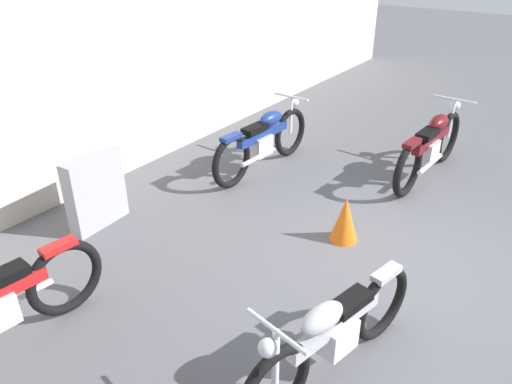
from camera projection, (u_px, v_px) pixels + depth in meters
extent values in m
plane|color=#56565B|center=(408.00, 271.00, 5.19)|extent=(40.00, 40.00, 0.00)
cube|color=beige|center=(111.00, 80.00, 6.79)|extent=(18.00, 0.30, 2.70)
cube|color=#9E9EA3|center=(96.00, 191.00, 5.81)|extent=(0.76, 0.24, 0.91)
cone|color=orange|center=(345.00, 219.00, 5.59)|extent=(0.32, 0.32, 0.55)
torus|color=black|center=(66.00, 278.00, 4.49)|extent=(0.75, 0.17, 0.74)
cube|color=black|center=(2.00, 276.00, 4.01)|extent=(0.42, 0.22, 0.08)
cube|color=#B21919|center=(58.00, 247.00, 4.33)|extent=(0.34, 0.15, 0.06)
cylinder|color=silver|center=(14.00, 300.00, 4.30)|extent=(0.71, 0.13, 0.06)
torus|color=black|center=(382.00, 304.00, 4.22)|extent=(0.70, 0.23, 0.70)
cube|color=silver|center=(338.00, 336.00, 3.85)|extent=(0.34, 0.25, 0.27)
cube|color=#ADADB2|center=(335.00, 325.00, 3.75)|extent=(0.98, 0.30, 0.11)
ellipsoid|color=#ADADB2|center=(322.00, 318.00, 3.56)|extent=(0.45, 0.28, 0.19)
cube|color=black|center=(351.00, 302.00, 3.79)|extent=(0.41, 0.25, 0.08)
cube|color=#ADADB2|center=(386.00, 273.00, 4.06)|extent=(0.32, 0.18, 0.06)
cylinder|color=silver|center=(276.00, 360.00, 3.32)|extent=(0.05, 0.05, 0.53)
cylinder|color=silver|center=(276.00, 331.00, 3.20)|extent=(0.15, 0.55, 0.03)
sphere|color=silver|center=(268.00, 348.00, 3.20)|extent=(0.13, 0.13, 0.13)
cylinder|color=silver|center=(341.00, 324.00, 4.07)|extent=(0.67, 0.20, 0.06)
torus|color=black|center=(447.00, 137.00, 7.50)|extent=(0.79, 0.15, 0.79)
torus|color=black|center=(408.00, 169.00, 6.49)|extent=(0.79, 0.15, 0.79)
cube|color=silver|center=(428.00, 152.00, 6.95)|extent=(0.36, 0.24, 0.30)
cube|color=#590F14|center=(431.00, 139.00, 6.90)|extent=(1.11, 0.18, 0.13)
ellipsoid|color=#590F14|center=(439.00, 122.00, 6.95)|extent=(0.49, 0.25, 0.22)
cube|color=black|center=(428.00, 134.00, 6.70)|extent=(0.44, 0.22, 0.09)
cube|color=#590F14|center=(412.00, 143.00, 6.32)|extent=(0.35, 0.15, 0.06)
cylinder|color=silver|center=(451.00, 119.00, 7.36)|extent=(0.06, 0.06, 0.59)
cylinder|color=silver|center=(455.00, 100.00, 7.22)|extent=(0.08, 0.63, 0.04)
sphere|color=silver|center=(455.00, 105.00, 7.33)|extent=(0.15, 0.15, 0.15)
cylinder|color=silver|center=(430.00, 164.00, 6.76)|extent=(0.76, 0.12, 0.06)
torus|color=black|center=(290.00, 132.00, 7.71)|extent=(0.77, 0.14, 0.76)
torus|color=black|center=(232.00, 162.00, 6.73)|extent=(0.77, 0.14, 0.76)
cube|color=silver|center=(261.00, 146.00, 7.18)|extent=(0.35, 0.23, 0.29)
cube|color=navy|center=(263.00, 134.00, 7.14)|extent=(1.08, 0.16, 0.13)
ellipsoid|color=navy|center=(271.00, 118.00, 7.18)|extent=(0.47, 0.23, 0.21)
cube|color=black|center=(255.00, 129.00, 6.94)|extent=(0.43, 0.21, 0.08)
cube|color=navy|center=(231.00, 137.00, 6.57)|extent=(0.34, 0.14, 0.06)
cylinder|color=silver|center=(291.00, 115.00, 7.58)|extent=(0.06, 0.06, 0.57)
cylinder|color=silver|center=(291.00, 97.00, 7.44)|extent=(0.07, 0.61, 0.04)
sphere|color=silver|center=(294.00, 102.00, 7.55)|extent=(0.15, 0.15, 0.15)
cylinder|color=silver|center=(259.00, 157.00, 7.00)|extent=(0.73, 0.10, 0.06)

